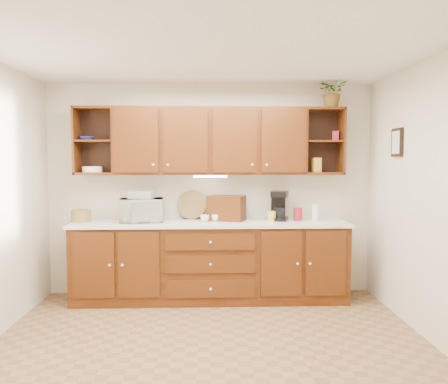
{
  "coord_description": "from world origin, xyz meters",
  "views": [
    {
      "loc": [
        -0.01,
        -3.68,
        1.65
      ],
      "look_at": [
        0.15,
        1.15,
        1.31
      ],
      "focal_mm": 35.0,
      "sensor_mm": 36.0,
      "label": 1
    }
  ],
  "objects": [
    {
      "name": "canister_yellow",
      "position": [
        0.73,
        1.45,
        1.0
      ],
      "size": [
        0.11,
        0.11,
        0.12
      ],
      "primitive_type": "cylinder",
      "rotation": [
        0.0,
        0.0,
        -0.11
      ],
      "color": "gold",
      "rests_on": "countertop"
    },
    {
      "name": "upper_cabinets",
      "position": [
        0.01,
        1.59,
        1.89
      ],
      "size": [
        3.2,
        0.33,
        0.8
      ],
      "color": "#361506",
      "rests_on": "back_wall"
    },
    {
      "name": "bowl_stack",
      "position": [
        -1.47,
        1.57,
        1.92
      ],
      "size": [
        0.23,
        0.23,
        0.04
      ],
      "primitive_type": "imported",
      "rotation": [
        0.0,
        0.0,
        0.37
      ],
      "color": "navy",
      "rests_on": "upper_cabinets"
    },
    {
      "name": "mug_tree",
      "position": [
        -0.01,
        1.5,
        0.98
      ],
      "size": [
        0.26,
        0.26,
        0.29
      ],
      "rotation": [
        0.0,
        0.0,
        -0.32
      ],
      "color": "#361506",
      "rests_on": "countertop"
    },
    {
      "name": "ceiling",
      "position": [
        0.0,
        0.0,
        2.6
      ],
      "size": [
        4.0,
        4.0,
        0.0
      ],
      "primitive_type": "plane",
      "rotation": [
        3.14,
        0.0,
        0.0
      ],
      "color": "white",
      "rests_on": "back_wall"
    },
    {
      "name": "right_wall",
      "position": [
        2.0,
        0.0,
        1.3
      ],
      "size": [
        0.0,
        3.5,
        3.5
      ],
      "primitive_type": "plane",
      "rotation": [
        1.57,
        0.0,
        -1.57
      ],
      "color": "beige",
      "rests_on": "floor"
    },
    {
      "name": "undercabinet_light",
      "position": [
        0.0,
        1.53,
        1.47
      ],
      "size": [
        0.4,
        0.05,
        0.02
      ],
      "primitive_type": "cube",
      "color": "white",
      "rests_on": "upper_cabinets"
    },
    {
      "name": "canister_white",
      "position": [
        1.26,
        1.47,
        1.04
      ],
      "size": [
        0.1,
        0.1,
        0.2
      ],
      "primitive_type": "cylinder",
      "rotation": [
        0.0,
        0.0,
        -0.21
      ],
      "color": "white",
      "rests_on": "countertop"
    },
    {
      "name": "coffee_maker",
      "position": [
        0.83,
        1.54,
        1.11
      ],
      "size": [
        0.25,
        0.29,
        0.35
      ],
      "rotation": [
        0.0,
        0.0,
        -0.29
      ],
      "color": "black",
      "rests_on": "countertop"
    },
    {
      "name": "floor",
      "position": [
        0.0,
        0.0,
        0.0
      ],
      "size": [
        4.0,
        4.0,
        0.0
      ],
      "primitive_type": "plane",
      "color": "#88603F",
      "rests_on": "ground"
    },
    {
      "name": "pantry_box_red",
      "position": [
        1.52,
        1.57,
        1.96
      ],
      "size": [
        0.1,
        0.09,
        0.11
      ],
      "primitive_type": "cube",
      "rotation": [
        0.0,
        0.0,
        -0.41
      ],
      "color": "maroon",
      "rests_on": "upper_cabinets"
    },
    {
      "name": "bread_box",
      "position": [
        0.19,
        1.54,
        1.09
      ],
      "size": [
        0.49,
        0.4,
        0.3
      ],
      "primitive_type": "cube",
      "rotation": [
        0.0,
        0.0,
        -0.35
      ],
      "color": "#361506",
      "rests_on": "countertop"
    },
    {
      "name": "countertop",
      "position": [
        0.0,
        1.44,
        0.92
      ],
      "size": [
        3.24,
        0.64,
        0.04
      ],
      "primitive_type": "cube",
      "color": "silver",
      "rests_on": "base_cabinets"
    },
    {
      "name": "wine_bottle",
      "position": [
        -0.71,
        1.55,
        1.1
      ],
      "size": [
        0.07,
        0.07,
        0.32
      ],
      "primitive_type": "cylinder",
      "rotation": [
        0.0,
        0.0,
        0.0
      ],
      "color": "black",
      "rests_on": "countertop"
    },
    {
      "name": "back_wall",
      "position": [
        0.0,
        1.75,
        1.3
      ],
      "size": [
        4.0,
        0.0,
        4.0
      ],
      "primitive_type": "plane",
      "rotation": [
        1.57,
        0.0,
        0.0
      ],
      "color": "beige",
      "rests_on": "floor"
    },
    {
      "name": "plate_stack",
      "position": [
        -1.41,
        1.58,
        1.56
      ],
      "size": [
        0.28,
        0.28,
        0.07
      ],
      "primitive_type": "cylinder",
      "rotation": [
        0.0,
        0.0,
        -0.21
      ],
      "color": "white",
      "rests_on": "upper_cabinets"
    },
    {
      "name": "towel_stack",
      "position": [
        -0.81,
        1.45,
        1.26
      ],
      "size": [
        0.3,
        0.24,
        0.08
      ],
      "primitive_type": "cube",
      "rotation": [
        0.0,
        0.0,
        -0.14
      ],
      "color": "tan",
      "rests_on": "microwave"
    },
    {
      "name": "wicker_basket",
      "position": [
        -1.52,
        1.47,
        1.01
      ],
      "size": [
        0.25,
        0.25,
        0.14
      ],
      "primitive_type": "cylinder",
      "rotation": [
        0.0,
        0.0,
        -0.1
      ],
      "color": "olive",
      "rests_on": "countertop"
    },
    {
      "name": "framed_picture",
      "position": [
        1.98,
        0.9,
        1.85
      ],
      "size": [
        0.03,
        0.24,
        0.3
      ],
      "primitive_type": "cube",
      "color": "black",
      "rests_on": "right_wall"
    },
    {
      "name": "base_cabinets",
      "position": [
        0.0,
        1.45,
        0.45
      ],
      "size": [
        3.2,
        0.6,
        0.9
      ],
      "primitive_type": "cube",
      "color": "#361506",
      "rests_on": "floor"
    },
    {
      "name": "pantry_box_yellow",
      "position": [
        1.29,
        1.57,
        1.61
      ],
      "size": [
        0.11,
        0.09,
        0.17
      ],
      "primitive_type": "cube",
      "rotation": [
        0.0,
        0.0,
        0.12
      ],
      "color": "gold",
      "rests_on": "upper_cabinets"
    },
    {
      "name": "microwave",
      "position": [
        -0.81,
        1.45,
        1.08
      ],
      "size": [
        0.53,
        0.38,
        0.27
      ],
      "primitive_type": "imported",
      "rotation": [
        0.0,
        0.0,
        0.1
      ],
      "color": "beige",
      "rests_on": "countertop"
    },
    {
      "name": "canister_red",
      "position": [
        1.05,
        1.5,
        1.02
      ],
      "size": [
        0.12,
        0.12,
        0.15
      ],
      "primitive_type": "cylinder",
      "rotation": [
        0.0,
        0.0,
        -0.12
      ],
      "color": "maroon",
      "rests_on": "countertop"
    },
    {
      "name": "woven_tray",
      "position": [
        -0.23,
        1.69,
        0.95
      ],
      "size": [
        0.36,
        0.12,
        0.35
      ],
      "primitive_type": "cylinder",
      "rotation": [
        1.36,
        0.0,
        -0.09
      ],
      "color": "olive",
      "rests_on": "countertop"
    },
    {
      "name": "potted_plant",
      "position": [
        1.46,
        1.53,
        2.47
      ],
      "size": [
        0.4,
        0.36,
        0.37
      ],
      "primitive_type": "imported",
      "rotation": [
        0.0,
        0.0,
        -0.26
      ],
      "color": "#999999",
      "rests_on": "upper_cabinets"
    }
  ]
}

